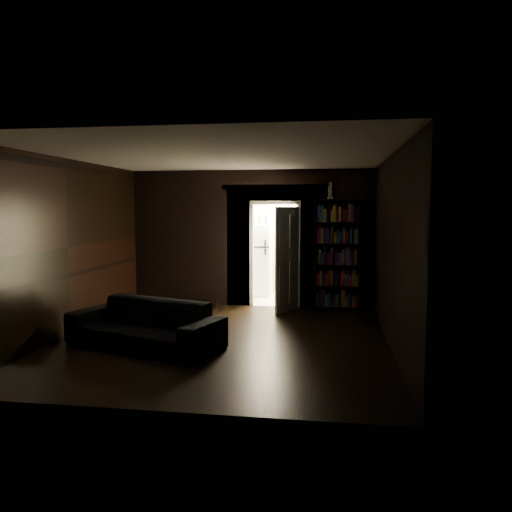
{
  "coord_description": "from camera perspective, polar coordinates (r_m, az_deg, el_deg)",
  "views": [
    {
      "loc": [
        1.64,
        -7.36,
        2.02
      ],
      "look_at": [
        0.39,
        0.9,
        1.22
      ],
      "focal_mm": 35.0,
      "sensor_mm": 36.0,
      "label": 1
    }
  ],
  "objects": [
    {
      "name": "ground",
      "position": [
        7.8,
        -3.86,
        -9.52
      ],
      "size": [
        5.5,
        5.5,
        0.0
      ],
      "primitive_type": "plane",
      "color": "black",
      "rests_on": "ground"
    },
    {
      "name": "room_walls",
      "position": [
        8.6,
        -2.46,
        3.23
      ],
      "size": [
        5.02,
        5.61,
        2.84
      ],
      "color": "black",
      "rests_on": "ground"
    },
    {
      "name": "kitchen_alcove",
      "position": [
        11.32,
        2.81,
        1.37
      ],
      "size": [
        2.2,
        1.8,
        2.6
      ],
      "color": "beige",
      "rests_on": "ground"
    },
    {
      "name": "sofa",
      "position": [
        7.5,
        -12.62,
        -6.79
      ],
      "size": [
        2.5,
        1.67,
        0.89
      ],
      "primitive_type": "imported",
      "rotation": [
        0.0,
        0.0,
        -0.32
      ],
      "color": "black",
      "rests_on": "ground"
    },
    {
      "name": "bookshelf",
      "position": [
        9.99,
        9.22,
        0.13
      ],
      "size": [
        0.91,
        0.35,
        2.2
      ],
      "primitive_type": "cube",
      "rotation": [
        0.0,
        0.0,
        0.03
      ],
      "color": "black",
      "rests_on": "ground"
    },
    {
      "name": "refrigerator",
      "position": [
        11.58,
        -0.07,
        -0.44
      ],
      "size": [
        0.89,
        0.85,
        1.65
      ],
      "primitive_type": "cube",
      "rotation": [
        0.0,
        0.0,
        -0.27
      ],
      "color": "white",
      "rests_on": "ground"
    },
    {
      "name": "door",
      "position": [
        9.79,
        3.59,
        -0.36
      ],
      "size": [
        0.41,
        0.79,
        2.05
      ],
      "primitive_type": "cube",
      "rotation": [
        0.0,
        0.0,
        1.13
      ],
      "color": "white",
      "rests_on": "ground"
    },
    {
      "name": "figurine",
      "position": [
        9.99,
        8.48,
        7.41
      ],
      "size": [
        0.14,
        0.14,
        0.33
      ],
      "primitive_type": "cube",
      "rotation": [
        0.0,
        0.0,
        -0.31
      ],
      "color": "white",
      "rests_on": "bookshelf"
    },
    {
      "name": "bottles",
      "position": [
        11.39,
        0.05,
        4.31
      ],
      "size": [
        0.67,
        0.22,
        0.27
      ],
      "primitive_type": "cube",
      "rotation": [
        0.0,
        0.0,
        -0.2
      ],
      "color": "black",
      "rests_on": "refrigerator"
    }
  ]
}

